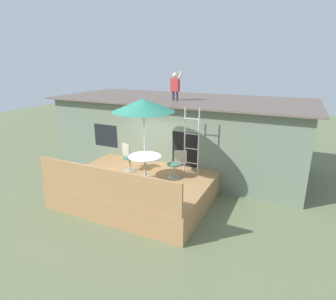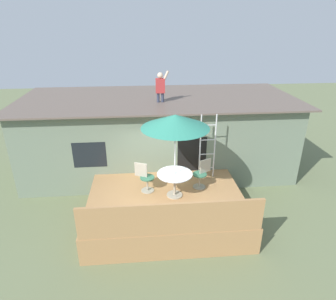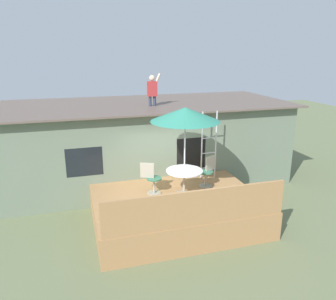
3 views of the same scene
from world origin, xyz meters
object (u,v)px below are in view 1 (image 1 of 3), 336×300
step_ladder (191,141)px  patio_chair_right (176,164)px  patio_table (145,161)px  patio_umbrella (144,105)px  person_figure (175,84)px  patio_chair_left (128,157)px

step_ladder → patio_chair_right: size_ratio=2.39×
step_ladder → patio_chair_right: 0.92m
patio_table → patio_chair_right: patio_chair_right is taller
step_ladder → patio_chair_right: (-0.28, -0.60, -0.64)m
patio_umbrella → person_figure: 2.86m
patio_chair_right → patio_table: bearing=-0.0°
patio_table → patio_chair_right: (0.90, 0.43, -0.13)m
step_ladder → person_figure: person_figure is taller
patio_table → patio_chair_left: (-0.87, 0.37, -0.13)m
patio_table → patio_chair_right: 1.01m
patio_chair_left → patio_chair_right: 1.77m
patio_table → patio_chair_left: bearing=157.2°
step_ladder → person_figure: 2.81m
patio_chair_left → patio_table: bearing=-0.0°
patio_umbrella → step_ladder: (1.17, 1.03, -1.25)m
patio_table → step_ladder: size_ratio=0.47×
patio_chair_right → patio_chair_left: bearing=-23.6°
patio_umbrella → step_ladder: bearing=41.3°
patio_table → patio_umbrella: 1.76m
person_figure → patio_chair_right: 3.50m
patio_table → patio_chair_left: size_ratio=1.13×
patio_table → patio_chair_left: patio_chair_left is taller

